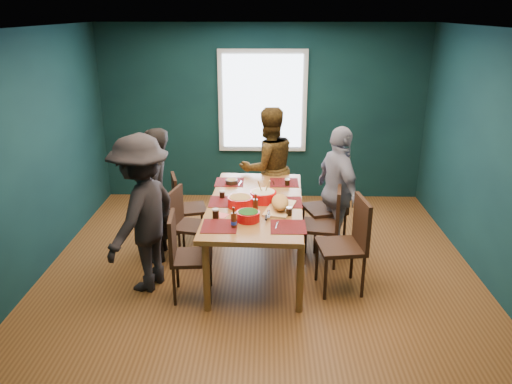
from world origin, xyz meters
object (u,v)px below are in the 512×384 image
chair_left_near (183,250)px  chair_right_mid (329,220)px  person_back (268,168)px  bowl_dumpling (263,196)px  chair_right_far (332,201)px  bowl_salad (240,201)px  chair_right_near (350,238)px  dining_table (256,208)px  chair_left_far (183,203)px  chair_left_mid (184,219)px  cutting_board (280,204)px  person_right (338,192)px  person_far_left (156,195)px  person_near_left (142,214)px  bowl_herbs (248,216)px

chair_left_near → chair_right_mid: size_ratio=0.98×
person_back → chair_left_near: bearing=42.6°
person_back → bowl_dumpling: 1.18m
chair_right_far → bowl_salad: (-1.12, -0.73, 0.26)m
chair_right_near → dining_table: bearing=145.8°
chair_right_mid → chair_right_near: bearing=-66.3°
chair_left_far → person_back: bearing=10.6°
chair_left_mid → chair_right_far: size_ratio=0.86×
cutting_board → chair_right_near: bearing=-6.6°
person_back → chair_left_far: bearing=3.8°
dining_table → chair_left_near: size_ratio=2.31×
chair_right_far → chair_right_near: (0.06, -1.10, 0.01)m
dining_table → bowl_dumpling: bowl_dumpling is taller
chair_right_far → person_right: (0.04, -0.22, 0.20)m
chair_left_near → chair_left_far: bearing=94.3°
chair_left_mid → person_back: size_ratio=0.53×
person_far_left → person_right: size_ratio=1.01×
person_near_left → cutting_board: (1.45, 0.29, 0.01)m
chair_left_far → bowl_herbs: bearing=-69.0°
person_near_left → chair_right_far: bearing=136.7°
dining_table → chair_left_mid: bearing=171.7°
chair_left_far → chair_left_mid: chair_left_far is taller
chair_right_far → chair_right_mid: size_ratio=1.08×
chair_left_near → dining_table: bearing=39.0°
person_far_left → person_back: 1.68m
chair_left_mid → cutting_board: (1.14, -0.37, 0.35)m
chair_left_far → cutting_board: 1.54m
chair_right_far → bowl_dumpling: bearing=-164.7°
chair_right_near → person_right: size_ratio=0.65×
chair_left_near → person_far_left: 1.03m
chair_left_near → chair_right_mid: (1.59, 0.80, 0.01)m
person_far_left → chair_left_near: bearing=18.9°
cutting_board → bowl_herbs: bearing=-120.2°
chair_left_near → chair_right_far: (1.68, 1.30, 0.06)m
chair_left_near → person_far_left: bearing=112.1°
chair_right_near → person_far_left: (-2.20, 0.69, 0.20)m
chair_left_mid → bowl_herbs: bowl_herbs is taller
chair_right_far → bowl_salad: chair_right_far is taller
dining_table → chair_left_far: size_ratio=2.38×
chair_right_mid → person_back: person_back is taller
bowl_dumpling → chair_right_mid: bearing=5.2°
chair_right_far → bowl_dumpling: 1.07m
chair_right_far → chair_right_near: bearing=-104.8°
chair_right_far → person_right: size_ratio=0.64×
dining_table → bowl_dumpling: 0.17m
chair_right_mid → bowl_salad: (-1.02, -0.23, 0.31)m
person_back → person_near_left: bearing=29.4°
cutting_board → chair_left_mid: bearing=177.6°
person_far_left → chair_left_mid: bearing=78.4°
chair_left_mid → person_right: (1.86, 0.22, 0.28)m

